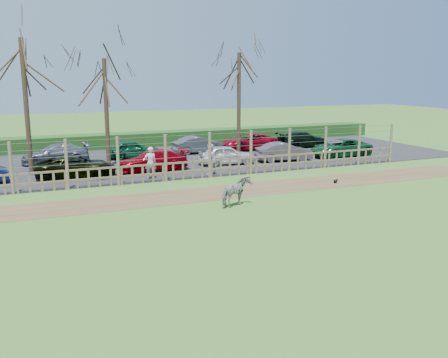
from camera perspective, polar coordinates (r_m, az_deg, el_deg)
name	(u,v)px	position (r m, az deg, el deg)	size (l,w,h in m)	color
ground	(226,221)	(19.34, 0.18, -4.83)	(120.00, 120.00, 0.00)	#618A3E
dirt_strip	(188,196)	(23.40, -4.18, -1.90)	(34.00, 2.80, 0.01)	brown
asphalt	(137,162)	(32.83, -9.88, 1.96)	(44.00, 13.00, 0.04)	#232326
hedge	(116,141)	(39.53, -12.27, 4.30)	(46.00, 2.00, 1.10)	#1E4716
fence	(166,166)	(26.50, -6.67, 1.44)	(30.16, 0.16, 2.50)	brown
tree_left	(24,73)	(29.53, -21.93, 11.13)	(4.80, 4.80, 7.88)	#3D2B1E
tree_mid	(105,86)	(30.99, -13.42, 10.26)	(4.80, 4.80, 6.83)	#3D2B1E
tree_right	(239,79)	(34.17, 1.72, 11.31)	(4.80, 4.80, 7.35)	#3D2B1E
zebra	(236,192)	(21.35, 1.42, -1.47)	(0.68, 1.50, 1.27)	gray
visitor_a	(150,163)	(27.17, -8.40, 1.86)	(0.63, 0.41, 1.72)	beige
visitor_b	(210,159)	(27.96, -1.63, 2.27)	(0.84, 0.65, 1.72)	silver
crow	(335,181)	(26.64, 12.62, -0.25)	(0.26, 0.19, 0.21)	black
car_2	(76,167)	(28.22, -16.57, 1.32)	(1.99, 4.32, 1.20)	black
car_3	(152,161)	(29.38, -8.20, 2.10)	(1.68, 4.13, 1.20)	#95020E
car_4	(226,155)	(31.20, 0.28, 2.78)	(1.42, 3.52, 1.20)	silver
car_5	(284,152)	(32.68, 6.88, 3.11)	(1.27, 3.64, 1.20)	#62525F
car_6	(341,148)	(35.07, 13.21, 3.48)	(1.99, 4.32, 1.20)	#0F5021
car_9	(55,154)	(33.38, -18.72, 2.75)	(1.68, 4.13, 1.20)	slate
car_10	(133,149)	(34.12, -10.37, 3.37)	(1.42, 3.52, 1.20)	#0C4A28
car_11	(198,145)	(35.77, -3.01, 3.93)	(1.27, 3.64, 1.20)	#505559
car_12	(249,142)	(37.44, 2.86, 4.29)	(1.99, 4.32, 1.20)	maroon
car_13	(303,139)	(39.18, 8.98, 4.49)	(1.68, 4.13, 1.20)	black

